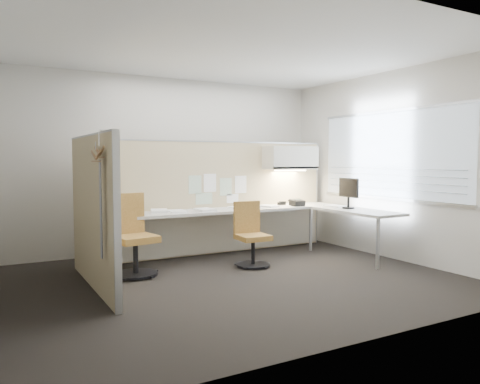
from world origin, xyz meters
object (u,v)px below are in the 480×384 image
monitor (349,191)px  phone (297,203)px  chair_left (133,238)px  chair_right (251,237)px  desk (248,217)px

monitor → phone: (-0.45, 0.72, -0.22)m
chair_left → monitor: bearing=-16.4°
chair_right → desk: bearing=67.7°
chair_left → chair_right: bearing=-19.0°
chair_left → phone: (2.80, 0.31, 0.30)m
chair_left → chair_right: size_ratio=1.17×
chair_right → monitor: 1.76m
desk → phone: 0.94m
desk → monitor: 1.59m
desk → chair_right: chair_right is taller
chair_left → monitor: size_ratio=2.21×
chair_left → desk: bearing=-0.2°
desk → monitor: bearing=-27.4°
monitor → phone: size_ratio=2.21×
chair_right → phone: (1.21, 0.58, 0.37)m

